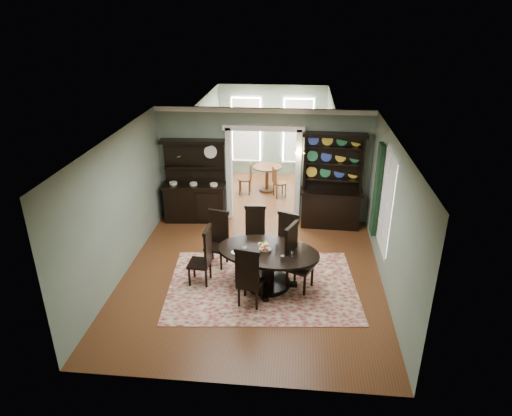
{
  "coord_description": "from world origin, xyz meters",
  "views": [
    {
      "loc": [
        0.9,
        -8.22,
        5.34
      ],
      "look_at": [
        0.04,
        0.6,
        1.36
      ],
      "focal_mm": 32.0,
      "sensor_mm": 36.0,
      "label": 1
    }
  ],
  "objects_px": {
    "welsh_dresser": "(331,193)",
    "sideboard": "(195,193)",
    "parlor_table": "(267,175)",
    "dining_table": "(268,261)"
  },
  "relations": [
    {
      "from": "dining_table",
      "to": "sideboard",
      "type": "height_order",
      "value": "sideboard"
    },
    {
      "from": "sideboard",
      "to": "welsh_dresser",
      "type": "xyz_separation_m",
      "value": [
        3.57,
        -0.01,
        0.13
      ]
    },
    {
      "from": "sideboard",
      "to": "parlor_table",
      "type": "distance_m",
      "value": 2.84
    },
    {
      "from": "parlor_table",
      "to": "welsh_dresser",
      "type": "bearing_deg",
      "value": -50.83
    },
    {
      "from": "dining_table",
      "to": "parlor_table",
      "type": "distance_m",
      "value": 5.24
    },
    {
      "from": "parlor_table",
      "to": "dining_table",
      "type": "bearing_deg",
      "value": -85.47
    },
    {
      "from": "dining_table",
      "to": "welsh_dresser",
      "type": "height_order",
      "value": "welsh_dresser"
    },
    {
      "from": "welsh_dresser",
      "to": "parlor_table",
      "type": "height_order",
      "value": "welsh_dresser"
    },
    {
      "from": "welsh_dresser",
      "to": "sideboard",
      "type": "bearing_deg",
      "value": -178.08
    },
    {
      "from": "sideboard",
      "to": "parlor_table",
      "type": "relative_size",
      "value": 2.53
    }
  ]
}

